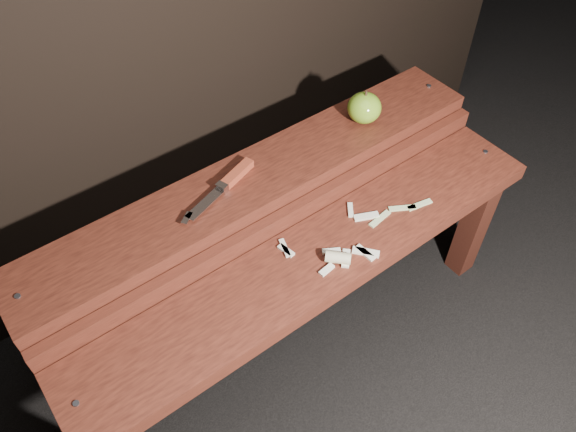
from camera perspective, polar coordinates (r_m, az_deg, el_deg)
ground at (r=1.61m, az=1.32°, el=-12.05°), size 60.00×60.00×0.00m
bench_front_tier at (r=1.28m, az=3.28°, el=-6.10°), size 1.20×0.20×0.42m
bench_rear_tier at (r=1.35m, az=-2.70°, el=1.65°), size 1.20×0.21×0.50m
apple at (r=1.43m, az=7.76°, el=10.84°), size 0.09×0.09×0.09m
knife at (r=1.27m, az=-5.98°, el=3.56°), size 0.23×0.09×0.02m
apple_scraps at (r=1.25m, az=6.12°, el=-2.97°), size 0.38×0.17×0.03m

